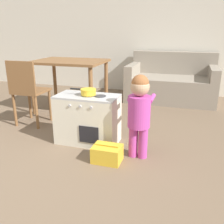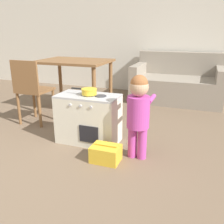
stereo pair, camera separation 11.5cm
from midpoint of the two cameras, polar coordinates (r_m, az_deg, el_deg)
ground_plane at (r=2.32m, az=-23.91°, el=-14.58°), size 16.00×16.00×0.00m
wall_back at (r=5.16m, az=1.67°, el=19.40°), size 10.00×0.06×2.60m
play_kitchen at (r=2.75m, az=-6.75°, el=-1.62°), size 0.67×0.37×0.54m
toy_pot at (r=2.66m, az=-6.73°, el=4.69°), size 0.29×0.17×0.06m
child_figure at (r=2.34m, az=4.87°, el=0.82°), size 0.24×0.35×0.82m
toy_basket at (r=2.41m, az=-2.50°, el=-9.51°), size 0.27×0.20×0.17m
dining_table at (r=3.83m, az=-10.46°, el=9.86°), size 1.04×0.77×0.77m
dining_chair_near at (r=3.38m, az=-19.55°, el=4.71°), size 0.38×0.38×0.85m
couch at (r=4.59m, az=12.69°, el=6.49°), size 1.50×0.92×0.82m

